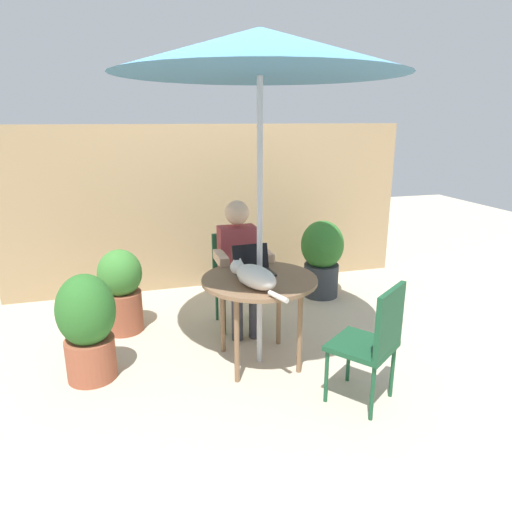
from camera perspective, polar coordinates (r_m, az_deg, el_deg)
ground_plane at (r=3.90m, az=0.42°, el=-12.81°), size 14.00×14.00×0.00m
fence_back at (r=5.38m, az=-5.49°, el=5.97°), size 4.64×0.08×1.86m
patio_table at (r=3.63m, az=0.44°, el=-3.77°), size 0.91×0.91×0.72m
patio_umbrella at (r=3.43m, az=0.51°, el=23.89°), size 2.04×2.04×2.51m
chair_occupied at (r=4.41m, az=-2.57°, el=-2.00°), size 0.40×0.40×0.88m
chair_empty at (r=3.25m, az=14.41°, el=-9.67°), size 0.56×0.56×0.88m
person_seated at (r=4.22m, az=-2.09°, el=-0.45°), size 0.48×0.48×1.22m
laptop at (r=3.72m, az=-0.45°, el=-1.08°), size 0.31×0.26×0.21m
cat at (r=3.39m, az=-0.30°, el=-2.53°), size 0.33×0.62×0.17m
potted_plant_near_fence at (r=4.43m, az=-16.31°, el=-3.95°), size 0.40×0.40×0.79m
potted_plant_by_chair at (r=3.70m, az=-20.09°, el=-8.01°), size 0.43×0.43×0.84m
potted_plant_corner at (r=5.14m, az=8.13°, el=0.01°), size 0.47×0.47×0.86m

